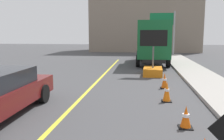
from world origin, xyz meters
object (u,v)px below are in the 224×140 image
object	(u,v)px
box_truck	(152,42)
highway_guide_sign	(167,25)
traffic_cone_curbside	(165,81)
traffic_cone_mid_lane	(186,117)
arrow_board_trailer	(153,67)
traffic_cone_far_lane	(167,91)

from	to	relation	value
box_truck	highway_guide_sign	xyz separation A→B (m)	(1.88, 7.59, 1.58)
highway_guide_sign	box_truck	bearing A→B (deg)	-103.95
traffic_cone_curbside	highway_guide_sign	bearing A→B (deg)	84.47
box_truck	traffic_cone_mid_lane	distance (m)	14.01
box_truck	traffic_cone_mid_lane	xyz separation A→B (m)	(0.40, -13.92, -1.55)
arrow_board_trailer	traffic_cone_curbside	xyz separation A→B (m)	(0.39, -3.50, -0.13)
traffic_cone_far_lane	traffic_cone_curbside	size ratio (longest dim) A/B	1.08
box_truck	traffic_cone_mid_lane	world-z (taller)	box_truck
box_truck	traffic_cone_curbside	bearing A→B (deg)	-88.37
arrow_board_trailer	highway_guide_sign	bearing A→B (deg)	81.37
arrow_board_trailer	box_truck	distance (m)	5.84
traffic_cone_mid_lane	arrow_board_trailer	bearing A→B (deg)	93.69
traffic_cone_mid_lane	traffic_cone_curbside	world-z (taller)	traffic_cone_curbside
traffic_cone_far_lane	traffic_cone_curbside	xyz separation A→B (m)	(0.11, 2.23, -0.03)
traffic_cone_curbside	traffic_cone_far_lane	bearing A→B (deg)	-92.85
arrow_board_trailer	traffic_cone_mid_lane	distance (m)	8.26
traffic_cone_curbside	traffic_cone_mid_lane	bearing A→B (deg)	-88.28
highway_guide_sign	traffic_cone_far_lane	distance (m)	19.32
traffic_cone_far_lane	traffic_cone_curbside	distance (m)	2.24
traffic_cone_mid_lane	traffic_cone_far_lane	xyz separation A→B (m)	(-0.25, 2.51, 0.08)
box_truck	traffic_cone_curbside	world-z (taller)	box_truck
box_truck	traffic_cone_far_lane	world-z (taller)	box_truck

